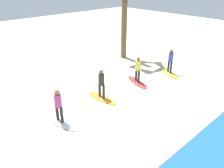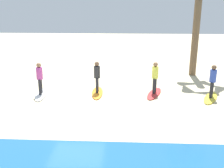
% 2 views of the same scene
% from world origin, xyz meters
% --- Properties ---
extents(ground_plane, '(60.00, 60.00, 0.00)m').
position_xyz_m(ground_plane, '(0.00, 0.00, 0.00)').
color(ground_plane, beige).
extents(surfboard_yellow, '(1.38, 2.14, 0.09)m').
position_xyz_m(surfboard_yellow, '(-6.55, -1.78, 0.04)').
color(surfboard_yellow, yellow).
rests_on(surfboard_yellow, ground).
extents(surfer_yellow, '(0.32, 0.43, 1.64)m').
position_xyz_m(surfer_yellow, '(-6.55, -1.78, 1.04)').
color(surfer_yellow, '#232328').
rests_on(surfer_yellow, surfboard_yellow).
extents(surfboard_red, '(1.18, 2.17, 0.09)m').
position_xyz_m(surfboard_red, '(-3.77, -2.29, 0.04)').
color(surfboard_red, red).
rests_on(surfboard_red, ground).
extents(surfer_red, '(0.32, 0.44, 1.64)m').
position_xyz_m(surfer_red, '(-3.77, -2.29, 1.04)').
color(surfer_red, '#232328').
rests_on(surfer_red, surfboard_red).
extents(surfboard_orange, '(0.68, 2.13, 0.09)m').
position_xyz_m(surfboard_orange, '(-0.76, -2.24, 0.04)').
color(surfboard_orange, orange).
rests_on(surfboard_orange, ground).
extents(surfer_orange, '(0.32, 0.46, 1.64)m').
position_xyz_m(surfer_orange, '(-0.76, -2.24, 1.04)').
color(surfer_orange, '#232328').
rests_on(surfer_orange, surfboard_orange).
extents(surfboard_white, '(0.85, 2.16, 0.09)m').
position_xyz_m(surfboard_white, '(2.15, -1.82, 0.04)').
color(surfboard_white, white).
rests_on(surfboard_white, ground).
extents(surfer_white, '(0.32, 0.46, 1.64)m').
position_xyz_m(surfer_white, '(2.15, -1.82, 1.04)').
color(surfer_white, '#232328').
rests_on(surfer_white, surfboard_white).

